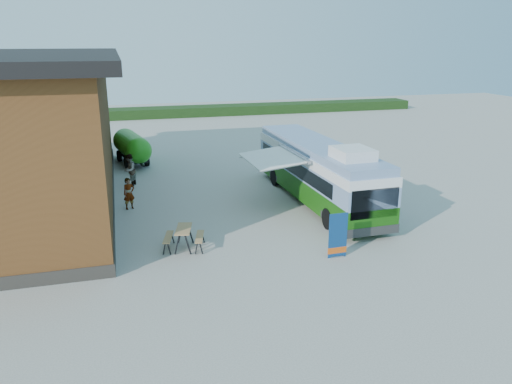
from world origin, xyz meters
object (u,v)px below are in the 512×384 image
object	(u,v)px
person_a	(129,194)
person_b	(129,170)
picnic_table	(184,233)
slurry_tanker	(132,146)
banner	(338,239)
bus	(318,170)

from	to	relation	value
person_a	person_b	xyz separation A→B (m)	(0.17, 4.14, 0.14)
picnic_table	slurry_tanker	bearing A→B (deg)	108.65
picnic_table	banner	bearing A→B (deg)	-9.94
banner	slurry_tanker	bearing A→B (deg)	110.01
banner	slurry_tanker	distance (m)	19.11
bus	person_b	xyz separation A→B (m)	(-9.28, 5.54, -0.77)
banner	person_b	size ratio (longest dim) A/B	0.96
bus	banner	world-z (taller)	bus
bus	picnic_table	distance (m)	8.71
banner	person_b	distance (m)	14.30
person_a	slurry_tanker	world-z (taller)	slurry_tanker
bus	person_a	bearing A→B (deg)	170.02
banner	person_b	world-z (taller)	person_b
picnic_table	slurry_tanker	distance (m)	15.42
person_b	slurry_tanker	size ratio (longest dim) A/B	0.33
person_a	bus	bearing A→B (deg)	-28.86
person_b	picnic_table	bearing A→B (deg)	30.30
person_a	person_b	size ratio (longest dim) A/B	0.85
person_b	banner	bearing A→B (deg)	51.16
person_a	person_b	bearing A→B (deg)	67.15
picnic_table	person_a	xyz separation A→B (m)	(-1.95, 5.68, 0.14)
person_b	person_a	bearing A→B (deg)	17.67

